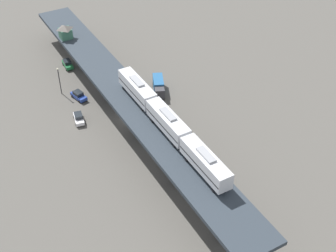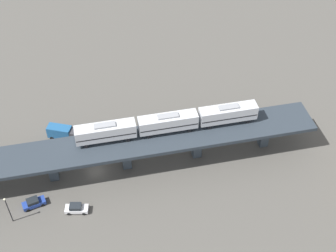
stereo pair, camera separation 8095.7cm
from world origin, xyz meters
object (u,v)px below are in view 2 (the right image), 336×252
object	(u,v)px
street_car_blue	(34,203)
delivery_truck	(63,132)
street_lamp	(8,208)
subway_train	(168,122)
street_car_white	(76,208)

from	to	relation	value
street_car_blue	delivery_truck	world-z (taller)	delivery_truck
delivery_truck	street_lamp	xyz separation A→B (m)	(22.39, -4.50, 2.35)
subway_train	delivery_truck	size ratio (longest dim) A/B	4.91
subway_train	street_car_blue	xyz separation A→B (m)	(15.48, -24.84, -8.65)
street_car_white	street_car_blue	xyz separation A→B (m)	(-0.64, -8.54, 0.00)
street_lamp	street_car_white	bearing A→B (deg)	105.35
street_car_white	street_lamp	size ratio (longest dim) A/B	0.65
street_lamp	street_car_blue	bearing A→B (deg)	141.58
subway_train	street_car_blue	size ratio (longest dim) A/B	7.74
street_lamp	delivery_truck	bearing A→B (deg)	168.63
street_car_blue	delivery_truck	xyz separation A→B (m)	(-18.58, 1.48, 0.82)
street_car_white	street_lamp	xyz separation A→B (m)	(3.17, -11.56, 3.17)
street_car_white	delivery_truck	distance (m)	20.49
delivery_truck	street_lamp	size ratio (longest dim) A/B	1.07
delivery_truck	street_car_blue	bearing A→B (deg)	-4.56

